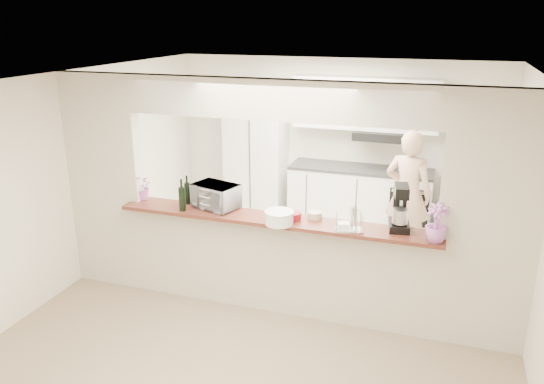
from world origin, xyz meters
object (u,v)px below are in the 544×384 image
at_px(refrigerator, 475,185).
at_px(stand_mixer, 400,209).
at_px(person, 408,194).
at_px(toaster_oven, 216,196).

xyz_separation_m(refrigerator, stand_mixer, (-0.80, -2.58, 0.44)).
bearing_deg(refrigerator, person, -139.50).
bearing_deg(stand_mixer, toaster_oven, -179.56).
distance_m(refrigerator, toaster_oven, 3.80).
bearing_deg(person, stand_mixer, 103.97).
bearing_deg(refrigerator, stand_mixer, -107.25).
height_order(stand_mixer, person, person).
bearing_deg(stand_mixer, refrigerator, 72.75).
relative_size(stand_mixer, person, 0.27).
xyz_separation_m(refrigerator, toaster_oven, (-2.75, -2.60, 0.37)).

